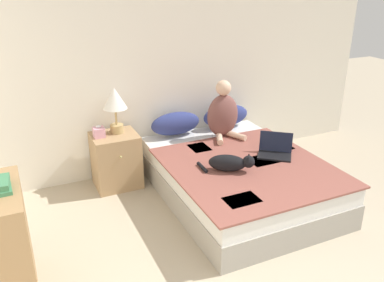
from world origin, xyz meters
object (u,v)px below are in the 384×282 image
object	(u,v)px
person_sitting	(223,114)
bed	(238,178)
cat_tabby	(230,163)
nightstand	(116,160)
bookshelf	(10,243)
tissue_box	(99,132)
pillow_near	(176,124)
laptop_open	(275,151)
table_lamp	(115,102)
pillow_far	(226,116)

from	to	relation	value
person_sitting	bed	bearing A→B (deg)	-103.14
person_sitting	cat_tabby	xyz separation A→B (m)	(-0.38, -0.86, -0.20)
bed	person_sitting	distance (m)	0.85
person_sitting	nightstand	size ratio (longest dim) A/B	1.09
bookshelf	nightstand	bearing A→B (deg)	49.36
person_sitting	tissue_box	xyz separation A→B (m)	(-1.45, 0.20, -0.07)
pillow_near	cat_tabby	size ratio (longest dim) A/B	1.32
cat_tabby	person_sitting	bearing A→B (deg)	98.58
laptop_open	bookshelf	size ratio (longest dim) A/B	0.49
laptop_open	cat_tabby	bearing A→B (deg)	-130.16
nightstand	bookshelf	world-z (taller)	bookshelf
table_lamp	bookshelf	world-z (taller)	table_lamp
tissue_box	bookshelf	bearing A→B (deg)	-126.31
bed	tissue_box	xyz separation A→B (m)	(-1.30, 0.84, 0.46)
person_sitting	pillow_far	bearing A→B (deg)	54.74
person_sitting	bookshelf	size ratio (longest dim) A/B	0.76
laptop_open	table_lamp	bearing A→B (deg)	-174.93
bed	cat_tabby	size ratio (longest dim) A/B	4.48
cat_tabby	tissue_box	distance (m)	1.51
tissue_box	cat_tabby	bearing A→B (deg)	-44.76
pillow_far	tissue_box	world-z (taller)	tissue_box
nightstand	pillow_near	bearing A→B (deg)	6.41
pillow_near	bed	bearing A→B (deg)	-69.31
table_lamp	tissue_box	bearing A→B (deg)	-166.29
nightstand	tissue_box	xyz separation A→B (m)	(-0.17, 0.00, 0.37)
pillow_near	pillow_far	world-z (taller)	same
pillow_far	laptop_open	size ratio (longest dim) A/B	1.41
person_sitting	tissue_box	size ratio (longest dim) A/B	4.94
person_sitting	table_lamp	size ratio (longest dim) A/B	1.32
nightstand	tissue_box	size ratio (longest dim) A/B	4.53
bed	nightstand	world-z (taller)	nightstand
pillow_far	tissue_box	size ratio (longest dim) A/B	4.48
bed	person_sitting	xyz separation A→B (m)	(0.15, 0.64, 0.53)
nightstand	table_lamp	xyz separation A→B (m)	(0.05, 0.06, 0.68)
laptop_open	tissue_box	world-z (taller)	tissue_box
table_lamp	tissue_box	size ratio (longest dim) A/B	3.75
nightstand	pillow_far	bearing A→B (deg)	3.40
cat_tabby	table_lamp	distance (m)	1.47
person_sitting	cat_tabby	distance (m)	0.96
pillow_far	table_lamp	world-z (taller)	table_lamp
bed	cat_tabby	xyz separation A→B (m)	(-0.23, -0.22, 0.33)
pillow_near	tissue_box	size ratio (longest dim) A/B	4.48
bookshelf	bed	bearing A→B (deg)	12.84
person_sitting	nightstand	xyz separation A→B (m)	(-1.29, 0.19, -0.44)
bed	pillow_near	size ratio (longest dim) A/B	3.39
bed	laptop_open	size ratio (longest dim) A/B	4.78
pillow_near	cat_tabby	bearing A→B (deg)	-84.17
nightstand	person_sitting	bearing A→B (deg)	-8.55
table_lamp	pillow_near	bearing A→B (deg)	2.46
bed	nightstand	size ratio (longest dim) A/B	3.35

